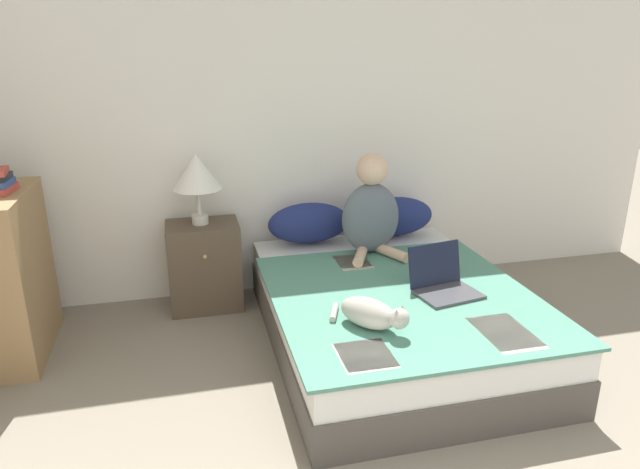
{
  "coord_description": "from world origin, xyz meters",
  "views": [
    {
      "loc": [
        -1.06,
        -0.31,
        1.83
      ],
      "look_at": [
        -0.32,
        2.7,
        0.77
      ],
      "focal_mm": 32.0,
      "sensor_mm": 36.0,
      "label": 1
    }
  ],
  "objects_px": {
    "person_sitting": "(371,211)",
    "nightstand": "(205,266)",
    "bookshelf": "(13,275)",
    "pillow_far": "(394,217)",
    "table_lamp": "(197,173)",
    "pillow_near": "(309,223)",
    "bed": "(391,314)",
    "laptop_open": "(443,283)",
    "cat_tabby": "(372,314)"
  },
  "relations": [
    {
      "from": "person_sitting",
      "to": "nightstand",
      "type": "xyz_separation_m",
      "value": [
        -1.13,
        0.28,
        -0.4
      ]
    },
    {
      "from": "bookshelf",
      "to": "person_sitting",
      "type": "bearing_deg",
      "value": 2.25
    },
    {
      "from": "pillow_far",
      "to": "bookshelf",
      "type": "distance_m",
      "value": 2.58
    },
    {
      "from": "pillow_far",
      "to": "table_lamp",
      "type": "height_order",
      "value": "table_lamp"
    },
    {
      "from": "table_lamp",
      "to": "bookshelf",
      "type": "bearing_deg",
      "value": -161.56
    },
    {
      "from": "pillow_near",
      "to": "person_sitting",
      "type": "xyz_separation_m",
      "value": [
        0.37,
        -0.3,
        0.15
      ]
    },
    {
      "from": "table_lamp",
      "to": "bookshelf",
      "type": "height_order",
      "value": "table_lamp"
    },
    {
      "from": "bed",
      "to": "pillow_far",
      "type": "xyz_separation_m",
      "value": [
        0.33,
        0.84,
        0.36
      ]
    },
    {
      "from": "pillow_near",
      "to": "table_lamp",
      "type": "bearing_deg",
      "value": -178.52
    },
    {
      "from": "person_sitting",
      "to": "laptop_open",
      "type": "distance_m",
      "value": 0.81
    },
    {
      "from": "bed",
      "to": "pillow_near",
      "type": "height_order",
      "value": "pillow_near"
    },
    {
      "from": "cat_tabby",
      "to": "bookshelf",
      "type": "height_order",
      "value": "bookshelf"
    },
    {
      "from": "pillow_far",
      "to": "nightstand",
      "type": "distance_m",
      "value": 1.45
    },
    {
      "from": "bed",
      "to": "laptop_open",
      "type": "relative_size",
      "value": 4.96
    },
    {
      "from": "bed",
      "to": "table_lamp",
      "type": "relative_size",
      "value": 4.11
    },
    {
      "from": "bed",
      "to": "pillow_near",
      "type": "distance_m",
      "value": 0.97
    },
    {
      "from": "cat_tabby",
      "to": "pillow_far",
      "type": "bearing_deg",
      "value": 115.77
    },
    {
      "from": "pillow_far",
      "to": "person_sitting",
      "type": "relative_size",
      "value": 0.86
    },
    {
      "from": "pillow_far",
      "to": "cat_tabby",
      "type": "xyz_separation_m",
      "value": [
        -0.64,
        -1.36,
        -0.07
      ]
    },
    {
      "from": "nightstand",
      "to": "cat_tabby",
      "type": "bearing_deg",
      "value": -59.62
    },
    {
      "from": "laptop_open",
      "to": "nightstand",
      "type": "distance_m",
      "value": 1.69
    },
    {
      "from": "bed",
      "to": "cat_tabby",
      "type": "xyz_separation_m",
      "value": [
        -0.31,
        -0.52,
        0.29
      ]
    },
    {
      "from": "bed",
      "to": "cat_tabby",
      "type": "height_order",
      "value": "cat_tabby"
    },
    {
      "from": "laptop_open",
      "to": "table_lamp",
      "type": "height_order",
      "value": "table_lamp"
    },
    {
      "from": "bookshelf",
      "to": "laptop_open",
      "type": "bearing_deg",
      "value": -14.85
    },
    {
      "from": "cat_tabby",
      "to": "bookshelf",
      "type": "xyz_separation_m",
      "value": [
        -1.91,
        0.97,
        0.01
      ]
    },
    {
      "from": "laptop_open",
      "to": "bookshelf",
      "type": "relative_size",
      "value": 0.4
    },
    {
      "from": "pillow_near",
      "to": "bookshelf",
      "type": "xyz_separation_m",
      "value": [
        -1.89,
        -0.39,
        -0.06
      ]
    },
    {
      "from": "pillow_near",
      "to": "person_sitting",
      "type": "distance_m",
      "value": 0.5
    },
    {
      "from": "laptop_open",
      "to": "nightstand",
      "type": "xyz_separation_m",
      "value": [
        -1.34,
        1.02,
        -0.16
      ]
    },
    {
      "from": "nightstand",
      "to": "table_lamp",
      "type": "relative_size",
      "value": 1.28
    },
    {
      "from": "cat_tabby",
      "to": "bookshelf",
      "type": "bearing_deg",
      "value": -155.93
    },
    {
      "from": "pillow_near",
      "to": "person_sitting",
      "type": "height_order",
      "value": "person_sitting"
    },
    {
      "from": "table_lamp",
      "to": "bookshelf",
      "type": "distance_m",
      "value": 1.27
    },
    {
      "from": "cat_tabby",
      "to": "laptop_open",
      "type": "distance_m",
      "value": 0.63
    },
    {
      "from": "bed",
      "to": "laptop_open",
      "type": "distance_m",
      "value": 0.41
    },
    {
      "from": "table_lamp",
      "to": "bookshelf",
      "type": "xyz_separation_m",
      "value": [
        -1.12,
        -0.37,
        -0.48
      ]
    },
    {
      "from": "pillow_far",
      "to": "laptop_open",
      "type": "bearing_deg",
      "value": -94.83
    },
    {
      "from": "pillow_near",
      "to": "table_lamp",
      "type": "relative_size",
      "value": 1.23
    },
    {
      "from": "bed",
      "to": "pillow_far",
      "type": "distance_m",
      "value": 0.97
    },
    {
      "from": "bed",
      "to": "nightstand",
      "type": "xyz_separation_m",
      "value": [
        -1.09,
        0.82,
        0.11
      ]
    },
    {
      "from": "cat_tabby",
      "to": "table_lamp",
      "type": "xyz_separation_m",
      "value": [
        -0.79,
        1.34,
        0.48
      ]
    },
    {
      "from": "table_lamp",
      "to": "cat_tabby",
      "type": "bearing_deg",
      "value": -59.35
    },
    {
      "from": "pillow_far",
      "to": "laptop_open",
      "type": "relative_size",
      "value": 1.49
    },
    {
      "from": "laptop_open",
      "to": "cat_tabby",
      "type": "bearing_deg",
      "value": -160.43
    },
    {
      "from": "pillow_near",
      "to": "pillow_far",
      "type": "bearing_deg",
      "value": 0.0
    },
    {
      "from": "pillow_near",
      "to": "cat_tabby",
      "type": "relative_size",
      "value": 1.34
    },
    {
      "from": "person_sitting",
      "to": "bookshelf",
      "type": "bearing_deg",
      "value": -177.75
    },
    {
      "from": "cat_tabby",
      "to": "laptop_open",
      "type": "bearing_deg",
      "value": 80.72
    },
    {
      "from": "cat_tabby",
      "to": "table_lamp",
      "type": "distance_m",
      "value": 1.63
    }
  ]
}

